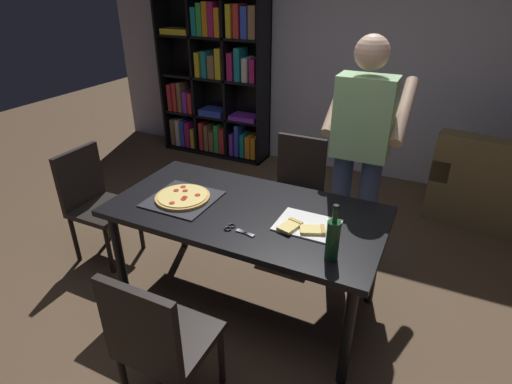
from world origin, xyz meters
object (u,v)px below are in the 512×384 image
person_serving_pizza (360,149)px  bookshelf (216,81)px  chair_near_camera (158,339)px  chair_far_side (296,184)px  pepperoni_pizza_on_tray (183,198)px  chair_left_end (94,198)px  kitchen_scissors (235,229)px  dining_table (246,219)px  wine_bottle (333,239)px

person_serving_pizza → bookshelf: bearing=142.4°
chair_near_camera → chair_far_side: size_ratio=1.00×
pepperoni_pizza_on_tray → chair_left_end: bearing=175.5°
chair_left_end → kitchen_scissors: size_ratio=4.58×
chair_near_camera → person_serving_pizza: bearing=71.9°
bookshelf → person_serving_pizza: bookshelf is taller
dining_table → chair_left_end: 1.36m
chair_near_camera → person_serving_pizza: 1.79m
chair_near_camera → chair_left_end: size_ratio=1.00×
chair_left_end → kitchen_scissors: (1.41, -0.25, 0.24)m
person_serving_pizza → wine_bottle: (0.10, -0.97, -0.13)m
dining_table → chair_far_side: size_ratio=1.92×
bookshelf → pepperoni_pizza_on_tray: bearing=-63.9°
chair_left_end → pepperoni_pizza_on_tray: (0.92, -0.07, 0.25)m
chair_left_end → chair_near_camera: bearing=-34.5°
chair_near_camera → person_serving_pizza: (0.54, 1.64, 0.49)m
chair_left_end → pepperoni_pizza_on_tray: 0.96m
chair_far_side → person_serving_pizza: 0.76m
bookshelf → person_serving_pizza: size_ratio=1.11×
chair_far_side → kitchen_scissors: chair_far_side is taller
chair_far_side → pepperoni_pizza_on_tray: size_ratio=2.14×
dining_table → chair_far_side: chair_far_side is taller
dining_table → wine_bottle: 0.71m
dining_table → chair_left_end: (-1.35, 0.00, -0.16)m
bookshelf → person_serving_pizza: 2.73m
pepperoni_pizza_on_tray → chair_near_camera: bearing=-63.4°
chair_near_camera → person_serving_pizza: person_serving_pizza is taller
bookshelf → pepperoni_pizza_on_tray: size_ratio=4.64×
chair_far_side → kitchen_scissors: (0.06, -1.18, 0.24)m
chair_left_end → kitchen_scissors: chair_left_end is taller
kitchen_scissors → dining_table: bearing=102.9°
chair_far_side → wine_bottle: size_ratio=2.85×
bookshelf → chair_near_camera: bearing=-63.8°
pepperoni_pizza_on_tray → wine_bottle: size_ratio=1.33×
dining_table → bookshelf: (-1.63, 2.37, 0.26)m
chair_far_side → pepperoni_pizza_on_tray: (-0.43, -1.00, 0.25)m
dining_table → chair_near_camera: 0.94m
chair_left_end → pepperoni_pizza_on_tray: chair_left_end is taller
pepperoni_pizza_on_tray → wine_bottle: bearing=-10.3°
chair_far_side → wine_bottle: wine_bottle is taller
person_serving_pizza → kitchen_scissors: bearing=-116.6°
chair_near_camera → chair_left_end: same height
person_serving_pizza → pepperoni_pizza_on_tray: size_ratio=4.16×
chair_far_side → chair_left_end: 1.64m
chair_left_end → wine_bottle: bearing=-7.6°
pepperoni_pizza_on_tray → wine_bottle: (1.06, -0.19, 0.10)m
pepperoni_pizza_on_tray → kitchen_scissors: (0.49, -0.17, -0.01)m
person_serving_pizza → kitchen_scissors: (-0.48, -0.96, -0.24)m
bookshelf → kitchen_scissors: bearing=-57.3°
dining_table → chair_left_end: bearing=180.0°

